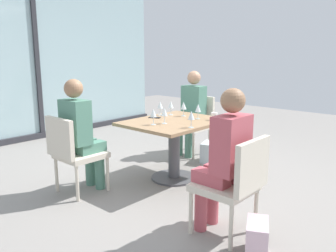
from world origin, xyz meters
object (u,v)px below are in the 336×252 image
at_px(dining_table_main, 174,136).
at_px(wine_glass_5, 198,108).
at_px(chair_far_right, 195,121).
at_px(coffee_cup, 214,116).
at_px(chair_far_left, 73,150).
at_px(wine_glass_3, 153,113).
at_px(cell_phone_on_table, 155,117).
at_px(handbag_0, 208,152).
at_px(wine_glass_4, 160,105).
at_px(wine_glass_2, 191,116).
at_px(handbag_1, 257,239).
at_px(person_front_left, 224,155).
at_px(person_far_left, 81,130).
at_px(person_far_right, 191,109).
at_px(chair_front_left, 235,181).
at_px(wine_glass_0, 164,112).
at_px(wine_glass_6, 184,106).
at_px(wine_glass_1, 171,105).

xyz_separation_m(dining_table_main, wine_glass_5, (0.27, -0.15, 0.32)).
height_order(chair_far_right, coffee_cup, chair_far_right).
bearing_deg(dining_table_main, chair_far_left, 154.87).
distance_m(wine_glass_3, cell_phone_on_table, 0.44).
relative_size(chair_far_left, handbag_0, 2.90).
bearing_deg(wine_glass_4, coffee_cup, -74.56).
xyz_separation_m(dining_table_main, wine_glass_2, (-0.17, -0.39, 0.32)).
bearing_deg(wine_glass_5, coffee_cup, -67.10).
bearing_deg(handbag_1, wine_glass_2, 33.10).
distance_m(person_front_left, coffee_cup, 1.37).
relative_size(wine_glass_2, handbag_0, 0.62).
relative_size(wine_glass_2, wine_glass_4, 1.00).
height_order(cell_phone_on_table, handbag_0, cell_phone_on_table).
bearing_deg(person_front_left, wine_glass_3, 72.17).
bearing_deg(wine_glass_2, chair_far_left, 135.24).
bearing_deg(person_far_left, wine_glass_2, -48.42).
bearing_deg(chair_far_left, dining_table_main, -25.13).
relative_size(person_far_right, wine_glass_2, 6.81).
distance_m(chair_front_left, person_front_left, 0.23).
xyz_separation_m(dining_table_main, chair_far_right, (1.08, 0.51, -0.04)).
xyz_separation_m(cell_phone_on_table, handbag_0, (0.87, -0.21, -0.59)).
distance_m(wine_glass_3, wine_glass_4, 0.61).
xyz_separation_m(wine_glass_0, handbag_1, (-0.65, -1.54, -0.72)).
height_order(chair_front_left, wine_glass_6, wine_glass_6).
distance_m(wine_glass_2, wine_glass_5, 0.51).
distance_m(wine_glass_1, coffee_cup, 0.63).
xyz_separation_m(wine_glass_0, wine_glass_5, (0.48, -0.11, 0.00)).
xyz_separation_m(chair_far_left, person_far_right, (2.06, -0.00, 0.20)).
height_order(wine_glass_0, wine_glass_6, same).
bearing_deg(wine_glass_5, chair_front_left, -131.18).
bearing_deg(person_far_left, wine_glass_6, -17.31).
xyz_separation_m(chair_far_left, wine_glass_6, (1.39, -0.40, 0.37)).
bearing_deg(wine_glass_0, person_far_right, 24.56).
xyz_separation_m(dining_table_main, wine_glass_0, (-0.21, -0.03, 0.32)).
height_order(chair_far_right, handbag_1, chair_far_right).
distance_m(person_front_left, cell_phone_on_table, 1.63).
height_order(chair_far_left, wine_glass_2, wine_glass_2).
height_order(dining_table_main, person_far_left, person_far_left).
distance_m(dining_table_main, chair_far_left, 1.20).
relative_size(person_far_right, handbag_1, 4.20).
height_order(chair_far_right, wine_glass_2, wine_glass_2).
xyz_separation_m(wine_glass_1, wine_glass_4, (-0.11, 0.09, 0.00)).
bearing_deg(person_front_left, person_far_left, 98.52).
relative_size(coffee_cup, handbag_0, 0.30).
distance_m(person_far_right, wine_glass_1, 0.76).
relative_size(chair_front_left, person_far_left, 0.69).
relative_size(chair_far_right, chair_front_left, 1.00).
distance_m(chair_far_right, person_far_left, 2.07).
xyz_separation_m(person_far_right, wine_glass_2, (-1.15, -0.90, 0.16)).
distance_m(person_front_left, wine_glass_5, 1.44).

